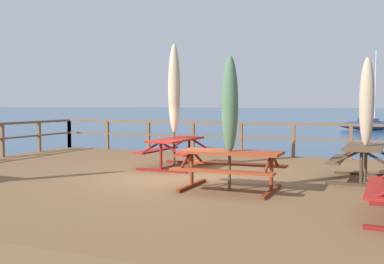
# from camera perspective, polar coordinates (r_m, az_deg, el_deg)

# --- Properties ---
(ground_plane) EXTENTS (600.00, 600.00, 0.00)m
(ground_plane) POSITION_cam_1_polar(r_m,az_deg,el_deg) (10.63, -1.62, -10.31)
(ground_plane) COLOR navy
(wooden_deck) EXTENTS (14.01, 10.54, 0.86)m
(wooden_deck) POSITION_cam_1_polar(r_m,az_deg,el_deg) (10.53, -1.62, -8.03)
(wooden_deck) COLOR brown
(wooden_deck) RESTS_ON ground
(railing_waterside_far) EXTENTS (13.81, 0.10, 1.09)m
(railing_waterside_far) POSITION_cam_1_polar(r_m,az_deg,el_deg) (15.18, 6.12, -0.04)
(railing_waterside_far) COLOR brown
(railing_waterside_far) RESTS_ON wooden_deck
(picnic_table_mid_right) EXTENTS (1.47, 1.94, 0.78)m
(picnic_table_mid_right) POSITION_cam_1_polar(r_m,az_deg,el_deg) (10.69, 20.59, -2.73)
(picnic_table_mid_right) COLOR brown
(picnic_table_mid_right) RESTS_ON wooden_deck
(picnic_table_front_right) EXTENTS (1.47, 2.10, 0.78)m
(picnic_table_front_right) POSITION_cam_1_polar(r_m,az_deg,el_deg) (12.09, -2.01, -1.79)
(picnic_table_front_right) COLOR maroon
(picnic_table_front_right) RESTS_ON wooden_deck
(picnic_table_mid_centre) EXTENTS (2.01, 1.43, 0.78)m
(picnic_table_mid_centre) POSITION_cam_1_polar(r_m,az_deg,el_deg) (8.96, 4.79, -3.66)
(picnic_table_mid_centre) COLOR #993819
(picnic_table_mid_centre) RESTS_ON wooden_deck
(patio_umbrella_tall_front) EXTENTS (0.32, 0.32, 2.69)m
(patio_umbrella_tall_front) POSITION_cam_1_polar(r_m,az_deg,el_deg) (10.67, 20.91, 3.46)
(patio_umbrella_tall_front) COLOR #4C3828
(patio_umbrella_tall_front) RESTS_ON wooden_deck
(patio_umbrella_short_mid) EXTENTS (0.32, 0.32, 3.25)m
(patio_umbrella_short_mid) POSITION_cam_1_polar(r_m,az_deg,el_deg) (12.13, -2.24, 5.34)
(patio_umbrella_short_mid) COLOR #4C3828
(patio_umbrella_short_mid) RESTS_ON wooden_deck
(patio_umbrella_tall_mid_left) EXTENTS (0.32, 0.32, 2.60)m
(patio_umbrella_tall_mid_left) POSITION_cam_1_polar(r_m,az_deg,el_deg) (8.83, 4.73, 3.34)
(patio_umbrella_tall_mid_left) COLOR #4C3828
(patio_umbrella_tall_mid_left) RESTS_ON wooden_deck
(sailboat_distant) EXTENTS (6.22, 2.89, 7.72)m
(sailboat_distant) POSITION_cam_1_polar(r_m,az_deg,el_deg) (47.82, 21.37, 0.84)
(sailboat_distant) COLOR navy
(sailboat_distant) RESTS_ON ground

